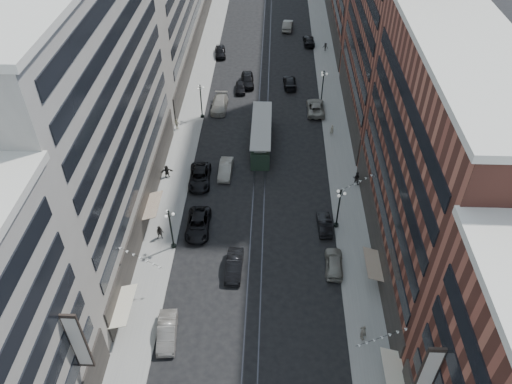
# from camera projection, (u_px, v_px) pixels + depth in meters

# --- Properties ---
(ground) EXTENTS (220.00, 220.00, 0.00)m
(ground) POSITION_uv_depth(u_px,v_px,m) (263.00, 102.00, 79.77)
(ground) COLOR black
(ground) RESTS_ON ground
(sidewalk_west) EXTENTS (4.00, 180.00, 0.15)m
(sidewalk_west) POSITION_uv_depth(u_px,v_px,m) (202.00, 71.00, 87.61)
(sidewalk_west) COLOR gray
(sidewalk_west) RESTS_ON ground
(sidewalk_east) EXTENTS (4.00, 180.00, 0.15)m
(sidewalk_east) POSITION_uv_depth(u_px,v_px,m) (328.00, 74.00, 87.00)
(sidewalk_east) COLOR gray
(sidewalk_east) RESTS_ON ground
(rail_west) EXTENTS (0.12, 180.00, 0.02)m
(rail_west) POSITION_uv_depth(u_px,v_px,m) (261.00, 73.00, 87.36)
(rail_west) COLOR #2D2D33
(rail_west) RESTS_ON ground
(rail_east) EXTENTS (0.12, 180.00, 0.02)m
(rail_east) POSITION_uv_depth(u_px,v_px,m) (269.00, 73.00, 87.32)
(rail_east) COLOR #2D2D33
(rail_east) RESTS_ON ground
(building_west_mid) EXTENTS (8.00, 36.00, 28.00)m
(building_west_mid) POSITION_uv_depth(u_px,v_px,m) (91.00, 115.00, 50.66)
(building_west_mid) COLOR gray
(building_west_mid) RESTS_ON ground
(building_east_mid) EXTENTS (8.00, 30.00, 24.00)m
(building_east_mid) POSITION_uv_depth(u_px,v_px,m) (435.00, 168.00, 47.22)
(building_east_mid) COLOR brown
(building_east_mid) RESTS_ON ground
(lamppost_sw_far) EXTENTS (1.03, 1.14, 5.52)m
(lamppost_sw_far) POSITION_uv_depth(u_px,v_px,m) (171.00, 228.00, 53.76)
(lamppost_sw_far) COLOR black
(lamppost_sw_far) RESTS_ON sidewalk_west
(lamppost_sw_mid) EXTENTS (1.03, 1.14, 5.52)m
(lamppost_sw_mid) POSITION_uv_depth(u_px,v_px,m) (201.00, 100.00, 74.22)
(lamppost_sw_mid) COLOR black
(lamppost_sw_mid) RESTS_ON sidewalk_west
(lamppost_se_far) EXTENTS (1.03, 1.14, 5.52)m
(lamppost_se_far) POSITION_uv_depth(u_px,v_px,m) (339.00, 207.00, 56.28)
(lamppost_se_far) COLOR black
(lamppost_se_far) RESTS_ON sidewalk_east
(lamppost_se_mid) EXTENTS (1.03, 1.14, 5.52)m
(lamppost_se_mid) POSITION_uv_depth(u_px,v_px,m) (323.00, 86.00, 77.50)
(lamppost_se_mid) COLOR black
(lamppost_se_mid) RESTS_ON sidewalk_east
(streetcar) EXTENTS (2.72, 12.30, 3.40)m
(streetcar) POSITION_uv_depth(u_px,v_px,m) (261.00, 136.00, 69.84)
(streetcar) COLOR #203325
(streetcar) RESTS_ON ground
(car_1) EXTENTS (2.11, 4.93, 1.58)m
(car_1) POSITION_uv_depth(u_px,v_px,m) (167.00, 332.00, 46.58)
(car_1) COLOR slate
(car_1) RESTS_ON ground
(car_2) EXTENTS (2.75, 5.79, 1.60)m
(car_2) POSITION_uv_depth(u_px,v_px,m) (198.00, 224.00, 57.46)
(car_2) COLOR black
(car_2) RESTS_ON ground
(car_4) EXTENTS (2.09, 4.70, 1.57)m
(car_4) POSITION_uv_depth(u_px,v_px,m) (334.00, 263.00, 53.03)
(car_4) COLOR gray
(car_4) RESTS_ON ground
(car_5) EXTENTS (1.80, 4.85, 1.59)m
(car_5) POSITION_uv_depth(u_px,v_px,m) (234.00, 266.00, 52.74)
(car_5) COLOR black
(car_5) RESTS_ON ground
(pedestrian_2) EXTENTS (0.92, 0.55, 1.82)m
(pedestrian_2) POSITION_uv_depth(u_px,v_px,m) (160.00, 233.00, 56.08)
(pedestrian_2) COLOR black
(pedestrian_2) RESTS_ON sidewalk_west
(pedestrian_4) EXTENTS (0.84, 1.21, 1.89)m
(pedestrian_4) POSITION_uv_depth(u_px,v_px,m) (363.00, 333.00, 46.14)
(pedestrian_4) COLOR #ACA28F
(pedestrian_4) RESTS_ON sidewalk_east
(car_7) EXTENTS (2.96, 5.92, 1.61)m
(car_7) POSITION_uv_depth(u_px,v_px,m) (200.00, 177.00, 64.06)
(car_7) COLOR black
(car_7) RESTS_ON ground
(car_8) EXTENTS (2.50, 5.81, 1.67)m
(car_8) POSITION_uv_depth(u_px,v_px,m) (219.00, 104.00, 77.70)
(car_8) COLOR gray
(car_8) RESTS_ON ground
(car_9) EXTENTS (2.42, 4.91, 1.61)m
(car_9) POSITION_uv_depth(u_px,v_px,m) (220.00, 52.00, 91.95)
(car_9) COLOR black
(car_9) RESTS_ON ground
(car_10) EXTENTS (1.67, 4.30, 1.40)m
(car_10) POSITION_uv_depth(u_px,v_px,m) (324.00, 224.00, 57.64)
(car_10) COLOR black
(car_10) RESTS_ON ground
(car_11) EXTENTS (2.63, 5.70, 1.58)m
(car_11) POSITION_uv_depth(u_px,v_px,m) (316.00, 107.00, 77.06)
(car_11) COLOR gray
(car_11) RESTS_ON ground
(car_12) EXTENTS (2.28, 5.15, 1.47)m
(car_12) POSITION_uv_depth(u_px,v_px,m) (309.00, 41.00, 95.83)
(car_12) COLOR black
(car_12) RESTS_ON ground
(car_13) EXTENTS (2.51, 5.37, 1.78)m
(car_13) POSITION_uv_depth(u_px,v_px,m) (247.00, 80.00, 83.57)
(car_13) COLOR black
(car_13) RESTS_ON ground
(car_14) EXTENTS (2.37, 5.50, 1.76)m
(car_14) POSITION_uv_depth(u_px,v_px,m) (288.00, 25.00, 101.08)
(car_14) COLOR #68665C
(car_14) RESTS_ON ground
(pedestrian_5) EXTENTS (1.69, 0.90, 1.75)m
(pedestrian_5) POSITION_uv_depth(u_px,v_px,m) (167.00, 171.00, 64.56)
(pedestrian_5) COLOR black
(pedestrian_5) RESTS_ON sidewalk_west
(pedestrian_6) EXTENTS (1.10, 0.83, 1.71)m
(pedestrian_6) POSITION_uv_depth(u_px,v_px,m) (177.00, 124.00, 73.09)
(pedestrian_6) COLOR #BFB89E
(pedestrian_6) RESTS_ON sidewalk_west
(pedestrian_7) EXTENTS (1.03, 0.77, 1.90)m
(pedestrian_7) POSITION_uv_depth(u_px,v_px,m) (356.00, 178.00, 63.40)
(pedestrian_7) COLOR black
(pedestrian_7) RESTS_ON sidewalk_east
(pedestrian_8) EXTENTS (0.74, 0.62, 1.72)m
(pedestrian_8) POSITION_uv_depth(u_px,v_px,m) (332.00, 130.00, 71.90)
(pedestrian_8) COLOR #A39D87
(pedestrian_8) RESTS_ON sidewalk_east
(pedestrian_9) EXTENTS (1.07, 0.65, 1.54)m
(pedestrian_9) POSITION_uv_depth(u_px,v_px,m) (325.00, 47.00, 93.22)
(pedestrian_9) COLOR black
(pedestrian_9) RESTS_ON sidewalk_east
(car_extra_0) EXTENTS (1.83, 4.11, 1.37)m
(car_extra_0) POSITION_uv_depth(u_px,v_px,m) (241.00, 87.00, 82.06)
(car_extra_0) COLOR black
(car_extra_0) RESTS_ON ground
(car_extra_1) EXTENTS (1.79, 4.77, 1.56)m
(car_extra_1) POSITION_uv_depth(u_px,v_px,m) (226.00, 169.00, 65.34)
(car_extra_1) COLOR gray
(car_extra_1) RESTS_ON ground
(car_extra_2) EXTENTS (2.37, 5.21, 1.48)m
(car_extra_2) POSITION_uv_depth(u_px,v_px,m) (290.00, 82.00, 83.29)
(car_extra_2) COLOR black
(car_extra_2) RESTS_ON ground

